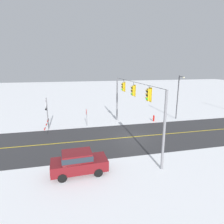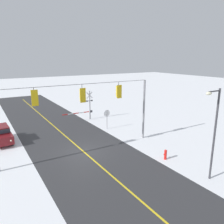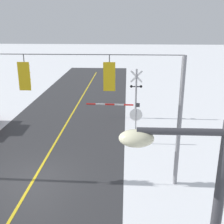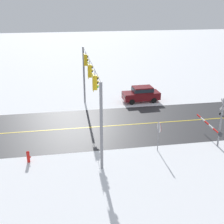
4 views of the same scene
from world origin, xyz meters
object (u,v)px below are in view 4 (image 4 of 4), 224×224
object	(u,v)px
parked_car_maroon	(141,93)
stop_sign	(159,130)
fire_hydrant	(28,156)
railroad_crossing	(218,122)

from	to	relation	value
parked_car_maroon	stop_sign	bearing A→B (deg)	171.37
parked_car_maroon	fire_hydrant	bearing A→B (deg)	135.12
fire_hydrant	stop_sign	bearing A→B (deg)	-89.34
stop_sign	railroad_crossing	bearing A→B (deg)	-87.32
stop_sign	fire_hydrant	world-z (taller)	stop_sign
stop_sign	railroad_crossing	distance (m)	4.95
railroad_crossing	fire_hydrant	bearing A→B (deg)	91.34
stop_sign	parked_car_maroon	world-z (taller)	stop_sign
stop_sign	fire_hydrant	xyz separation A→B (m)	(-0.11, 9.71, -1.25)
fire_hydrant	railroad_crossing	bearing A→B (deg)	-88.66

